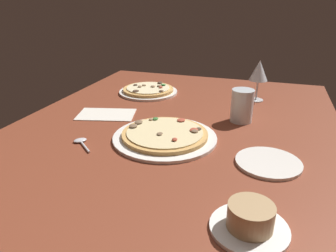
{
  "coord_description": "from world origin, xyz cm",
  "views": [
    {
      "loc": [
        92.29,
        28.8,
        46.36
      ],
      "look_at": [
        3.46,
        -0.08,
        7.0
      ],
      "focal_mm": 33.93,
      "sensor_mm": 36.0,
      "label": 1
    }
  ],
  "objects_px": {
    "ramekin_on_saucer": "(250,220)",
    "wine_glass_far": "(259,72)",
    "side_plate": "(268,163)",
    "pizza_side": "(148,90)",
    "water_glass": "(242,107)",
    "paper_menu": "(106,114)",
    "spoon": "(81,142)",
    "pizza_main": "(164,135)"
  },
  "relations": [
    {
      "from": "pizza_main",
      "to": "wine_glass_far",
      "type": "xyz_separation_m",
      "value": [
        -0.48,
        0.25,
        0.11
      ]
    },
    {
      "from": "pizza_main",
      "to": "side_plate",
      "type": "relative_size",
      "value": 1.86
    },
    {
      "from": "ramekin_on_saucer",
      "to": "water_glass",
      "type": "relative_size",
      "value": 1.32
    },
    {
      "from": "pizza_side",
      "to": "paper_menu",
      "type": "bearing_deg",
      "value": -8.71
    },
    {
      "from": "pizza_main",
      "to": "paper_menu",
      "type": "xyz_separation_m",
      "value": [
        -0.13,
        -0.27,
        -0.01
      ]
    },
    {
      "from": "wine_glass_far",
      "to": "spoon",
      "type": "relative_size",
      "value": 1.83
    },
    {
      "from": "paper_menu",
      "to": "ramekin_on_saucer",
      "type": "bearing_deg",
      "value": 35.31
    },
    {
      "from": "pizza_side",
      "to": "ramekin_on_saucer",
      "type": "height_order",
      "value": "ramekin_on_saucer"
    },
    {
      "from": "wine_glass_far",
      "to": "paper_menu",
      "type": "bearing_deg",
      "value": -56.06
    },
    {
      "from": "pizza_main",
      "to": "wine_glass_far",
      "type": "distance_m",
      "value": 0.56
    },
    {
      "from": "pizza_side",
      "to": "spoon",
      "type": "bearing_deg",
      "value": -0.3
    },
    {
      "from": "pizza_side",
      "to": "wine_glass_far",
      "type": "distance_m",
      "value": 0.49
    },
    {
      "from": "wine_glass_far",
      "to": "spoon",
      "type": "xyz_separation_m",
      "value": [
        0.59,
        -0.48,
        -0.12
      ]
    },
    {
      "from": "ramekin_on_saucer",
      "to": "water_glass",
      "type": "xyz_separation_m",
      "value": [
        -0.57,
        -0.08,
        0.03
      ]
    },
    {
      "from": "pizza_side",
      "to": "wine_glass_far",
      "type": "xyz_separation_m",
      "value": [
        -0.04,
        0.47,
        0.11
      ]
    },
    {
      "from": "side_plate",
      "to": "spoon",
      "type": "relative_size",
      "value": 1.87
    },
    {
      "from": "pizza_side",
      "to": "paper_menu",
      "type": "height_order",
      "value": "pizza_side"
    },
    {
      "from": "pizza_main",
      "to": "pizza_side",
      "type": "distance_m",
      "value": 0.5
    },
    {
      "from": "ramekin_on_saucer",
      "to": "wine_glass_far",
      "type": "height_order",
      "value": "wine_glass_far"
    },
    {
      "from": "ramekin_on_saucer",
      "to": "wine_glass_far",
      "type": "bearing_deg",
      "value": -177.19
    },
    {
      "from": "paper_menu",
      "to": "water_glass",
      "type": "bearing_deg",
      "value": 86.23
    },
    {
      "from": "ramekin_on_saucer",
      "to": "spoon",
      "type": "height_order",
      "value": "ramekin_on_saucer"
    },
    {
      "from": "water_glass",
      "to": "side_plate",
      "type": "height_order",
      "value": "water_glass"
    },
    {
      "from": "wine_glass_far",
      "to": "paper_menu",
      "type": "xyz_separation_m",
      "value": [
        0.35,
        -0.52,
        -0.12
      ]
    },
    {
      "from": "pizza_main",
      "to": "wine_glass_far",
      "type": "bearing_deg",
      "value": 152.96
    },
    {
      "from": "pizza_side",
      "to": "ramekin_on_saucer",
      "type": "distance_m",
      "value": 0.94
    },
    {
      "from": "side_plate",
      "to": "paper_menu",
      "type": "bearing_deg",
      "value": -108.59
    },
    {
      "from": "water_glass",
      "to": "paper_menu",
      "type": "distance_m",
      "value": 0.5
    },
    {
      "from": "ramekin_on_saucer",
      "to": "side_plate",
      "type": "height_order",
      "value": "ramekin_on_saucer"
    },
    {
      "from": "wine_glass_far",
      "to": "pizza_side",
      "type": "bearing_deg",
      "value": -85.25
    },
    {
      "from": "pizza_side",
      "to": "side_plate",
      "type": "height_order",
      "value": "pizza_side"
    },
    {
      "from": "paper_menu",
      "to": "spoon",
      "type": "distance_m",
      "value": 0.25
    },
    {
      "from": "ramekin_on_saucer",
      "to": "wine_glass_far",
      "type": "distance_m",
      "value": 0.83
    },
    {
      "from": "water_glass",
      "to": "side_plate",
      "type": "distance_m",
      "value": 0.31
    },
    {
      "from": "pizza_main",
      "to": "spoon",
      "type": "height_order",
      "value": "pizza_main"
    },
    {
      "from": "paper_menu",
      "to": "spoon",
      "type": "height_order",
      "value": "spoon"
    },
    {
      "from": "side_plate",
      "to": "pizza_side",
      "type": "bearing_deg",
      "value": -133.26
    },
    {
      "from": "pizza_side",
      "to": "paper_menu",
      "type": "relative_size",
      "value": 1.26
    },
    {
      "from": "ramekin_on_saucer",
      "to": "paper_menu",
      "type": "height_order",
      "value": "ramekin_on_saucer"
    },
    {
      "from": "ramekin_on_saucer",
      "to": "wine_glass_far",
      "type": "relative_size",
      "value": 0.9
    },
    {
      "from": "wine_glass_far",
      "to": "paper_menu",
      "type": "height_order",
      "value": "wine_glass_far"
    },
    {
      "from": "side_plate",
      "to": "paper_menu",
      "type": "relative_size",
      "value": 0.84
    }
  ]
}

